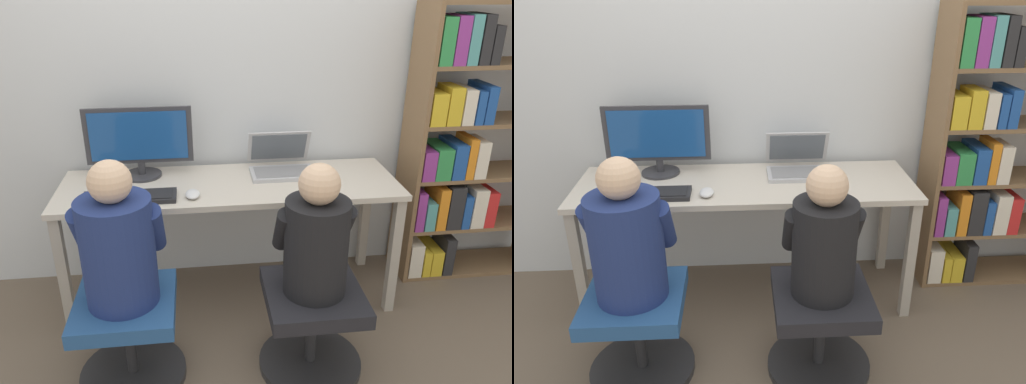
% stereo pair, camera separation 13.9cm
% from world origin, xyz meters
% --- Properties ---
extents(ground_plane, '(14.00, 14.00, 0.00)m').
position_xyz_m(ground_plane, '(0.00, 0.00, 0.00)').
color(ground_plane, brown).
extents(wall_back, '(10.00, 0.05, 2.60)m').
position_xyz_m(wall_back, '(0.00, 0.63, 1.30)').
color(wall_back, silver).
rests_on(wall_back, ground_plane).
extents(desk, '(1.78, 0.56, 0.71)m').
position_xyz_m(desk, '(0.00, 0.28, 0.63)').
color(desk, beige).
rests_on(desk, ground_plane).
extents(desktop_monitor, '(0.56, 0.21, 0.38)m').
position_xyz_m(desktop_monitor, '(-0.47, 0.43, 0.90)').
color(desktop_monitor, '#333338').
rests_on(desktop_monitor, desk).
extents(laptop, '(0.35, 0.30, 0.21)m').
position_xyz_m(laptop, '(0.29, 0.40, 0.75)').
color(laptop, '#B7B7BC').
rests_on(laptop, desk).
extents(keyboard, '(0.45, 0.15, 0.03)m').
position_xyz_m(keyboard, '(-0.50, 0.13, 0.72)').
color(keyboard, '#232326').
rests_on(keyboard, desk).
extents(computer_mouse_by_keyboard, '(0.07, 0.11, 0.03)m').
position_xyz_m(computer_mouse_by_keyboard, '(-0.20, 0.12, 0.72)').
color(computer_mouse_by_keyboard, silver).
rests_on(computer_mouse_by_keyboard, desk).
extents(office_chair_left, '(0.48, 0.48, 0.43)m').
position_xyz_m(office_chair_left, '(-0.51, -0.31, 0.25)').
color(office_chair_left, '#262628').
rests_on(office_chair_left, ground_plane).
extents(office_chair_right, '(0.48, 0.48, 0.43)m').
position_xyz_m(office_chair_right, '(0.32, -0.33, 0.25)').
color(office_chair_right, '#262628').
rests_on(office_chair_right, ground_plane).
extents(person_at_monitor, '(0.38, 0.32, 0.64)m').
position_xyz_m(person_at_monitor, '(-0.51, -0.30, 0.70)').
color(person_at_monitor, navy).
rests_on(person_at_monitor, office_chair_left).
extents(person_at_laptop, '(0.34, 0.30, 0.60)m').
position_xyz_m(person_at_laptop, '(0.32, -0.33, 0.69)').
color(person_at_laptop, black).
rests_on(person_at_laptop, office_chair_right).
extents(bookshelf, '(0.90, 0.29, 1.61)m').
position_xyz_m(bookshelf, '(1.36, 0.40, 0.78)').
color(bookshelf, brown).
rests_on(bookshelf, ground_plane).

